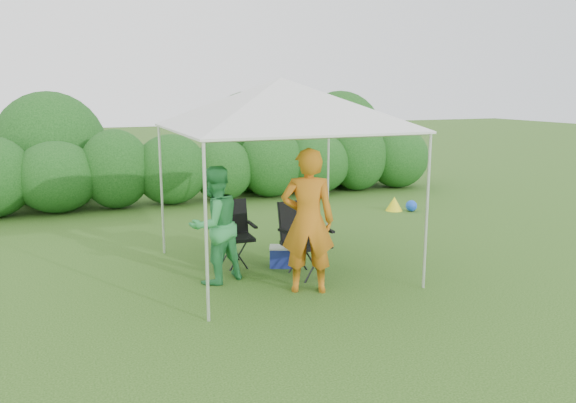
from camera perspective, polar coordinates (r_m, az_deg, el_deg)
name	(u,v)px	position (r m, az deg, el deg)	size (l,w,h in m)	color
ground	(294,279)	(8.11, 0.61, -7.85)	(70.00, 70.00, 0.00)	#3A641F
hedge	(204,168)	(13.56, -8.56, 3.42)	(12.79, 1.53, 1.80)	#1F561B
canopy	(281,104)	(8.13, -0.72, 9.91)	(3.10, 3.10, 2.83)	silver
chair_right	(303,234)	(8.14, 1.51, -3.31)	(0.71, 0.65, 1.07)	black
chair_left	(233,229)	(8.68, -5.66, -2.76)	(0.63, 0.57, 0.99)	black
man	(308,221)	(7.37, 2.03, -1.98)	(0.71, 0.46, 1.93)	#BF6715
woman	(215,225)	(7.83, -7.45, -2.37)	(0.80, 0.62, 1.64)	green
cooler	(282,256)	(8.60, -0.62, -5.59)	(0.45, 0.40, 0.32)	navy
bottle	(287,239)	(8.51, -0.15, -3.86)	(0.06, 0.06, 0.23)	#592D0C
lawn_toy	(399,204)	(12.74, 11.18, -0.28)	(0.62, 0.52, 0.31)	yellow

